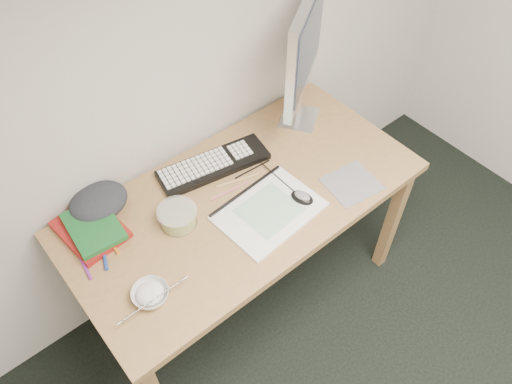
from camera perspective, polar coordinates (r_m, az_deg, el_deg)
desk at (r=2.00m, az=-1.39°, el=-2.03°), size 1.40×0.70×0.75m
mousepad at (r=2.01m, az=10.89°, el=0.95°), size 0.22×0.21×0.00m
sketchpad at (r=1.88m, az=1.49°, el=-2.18°), size 0.40×0.30×0.01m
keyboard at (r=2.03m, az=-4.87°, el=3.10°), size 0.47×0.22×0.03m
monitor at (r=2.04m, az=5.61°, el=16.06°), size 0.43×0.31×0.58m
mouse at (r=1.91m, az=5.31°, el=-0.45°), size 0.08×0.11×0.03m
rice_bowl at (r=1.70m, az=-11.97°, el=-11.39°), size 0.14×0.14×0.04m
chopsticks at (r=1.67m, az=-11.62°, el=-11.96°), size 0.26×0.02×0.02m
fruit_tub at (r=1.85m, az=-8.92°, el=-2.82°), size 0.18×0.18×0.07m
book_red at (r=1.92m, az=-18.38°, el=-4.09°), size 0.22×0.27×0.03m
book_green at (r=1.89m, az=-18.08°, el=-3.75°), size 0.18×0.24×0.02m
cloth_lump at (r=1.96m, az=-17.56°, el=-1.08°), size 0.22×0.19×0.08m
pencil_pink at (r=1.95m, az=-3.04°, el=0.14°), size 0.17×0.03×0.01m
pencil_tan at (r=1.98m, az=-2.07°, el=1.36°), size 0.18×0.06×0.01m
pencil_black at (r=2.02m, az=-0.42°, el=2.63°), size 0.17×0.02×0.01m
marker_blue at (r=1.85m, az=-16.98°, el=-6.72°), size 0.06×0.14×0.01m
marker_orange at (r=1.87m, az=-16.38°, el=-5.48°), size 0.01×0.13×0.01m
marker_purple at (r=1.84m, az=-19.00°, el=-8.02°), size 0.02×0.12×0.01m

